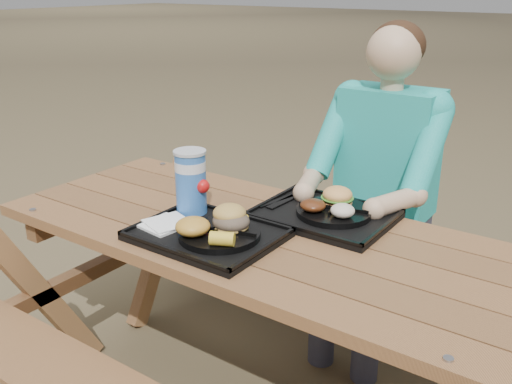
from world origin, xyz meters
The scene contains 17 objects.
picnic_table centered at (0.00, 0.00, 0.38)m, with size 1.80×1.49×0.75m, color #999999, non-canonical shape.
tray_near centered at (-0.08, -0.15, 0.76)m, with size 0.45×0.35×0.02m, color black.
tray_far centered at (0.15, 0.20, 0.76)m, with size 0.45×0.35×0.02m, color black.
plate_near centered at (-0.03, -0.16, 0.78)m, with size 0.26×0.26×0.02m, color black.
plate_far centered at (0.18, 0.21, 0.78)m, with size 0.26×0.26×0.02m, color black.
napkin_stack centered at (-0.24, -0.19, 0.78)m, with size 0.14×0.14×0.02m, color white.
soda_cup centered at (-0.24, -0.05, 0.88)m, with size 0.11×0.11×0.21m, color #1754AC.
condiment_bbq centered at (-0.09, -0.03, 0.79)m, with size 0.05×0.05×0.03m, color black.
condiment_mustard centered at (-0.03, -0.03, 0.78)m, with size 0.04×0.04×0.03m, color yellow.
sandwich centered at (-0.01, -0.12, 0.85)m, with size 0.11×0.11×0.12m, color gold, non-canonical shape.
mac_cheese centered at (-0.08, -0.22, 0.82)m, with size 0.11×0.11×0.05m, color gold.
corn_cob centered at (0.04, -0.23, 0.81)m, with size 0.07×0.07×0.04m, color yellow, non-canonical shape.
cutlery_far centered at (-0.03, 0.21, 0.77)m, with size 0.03×0.17×0.01m, color black.
burger centered at (0.16, 0.27, 0.84)m, with size 0.11×0.11×0.10m, color #EFA554, non-canonical shape.
baked_beans centered at (0.13, 0.16, 0.81)m, with size 0.09×0.09×0.04m, color #572811.
potato_salad centered at (0.23, 0.17, 0.81)m, with size 0.08×0.08×0.05m, color beige.
diner centered at (0.16, 0.70, 0.64)m, with size 0.48×0.84×1.28m, color teal, non-canonical shape.
Camera 1 is at (1.00, -1.43, 1.53)m, focal length 40.00 mm.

